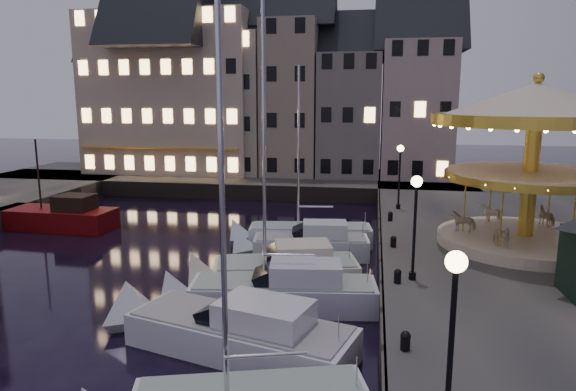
% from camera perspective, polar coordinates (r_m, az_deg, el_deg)
% --- Properties ---
extents(ground, '(160.00, 160.00, 0.00)m').
position_cam_1_polar(ground, '(21.48, -6.34, -12.31)').
color(ground, black).
rests_on(ground, ground).
extents(quay_east, '(16.00, 56.00, 1.30)m').
position_cam_1_polar(quay_east, '(27.48, 27.24, -6.84)').
color(quay_east, '#474442').
rests_on(quay_east, ground).
extents(quay_north, '(44.00, 12.00, 1.30)m').
position_cam_1_polar(quay_north, '(49.50, -6.43, 1.66)').
color(quay_north, '#474442').
rests_on(quay_north, ground).
extents(quaywall_e, '(0.15, 44.00, 1.30)m').
position_cam_1_polar(quaywall_e, '(26.15, 10.19, -6.65)').
color(quaywall_e, '#47423A').
rests_on(quaywall_e, ground).
extents(quaywall_n, '(48.00, 0.15, 1.30)m').
position_cam_1_polar(quaywall_n, '(43.27, -6.06, 0.37)').
color(quaywall_n, '#47423A').
rests_on(quaywall_n, ground).
extents(streetlamp_a, '(0.44, 0.44, 4.17)m').
position_cam_1_polar(streetlamp_a, '(11.01, 17.82, -13.14)').
color(streetlamp_a, black).
rests_on(streetlamp_a, quay_east).
extents(streetlamp_b, '(0.44, 0.44, 4.17)m').
position_cam_1_polar(streetlamp_b, '(20.51, 13.96, -1.88)').
color(streetlamp_b, black).
rests_on(streetlamp_b, quay_east).
extents(streetlamp_c, '(0.44, 0.44, 4.17)m').
position_cam_1_polar(streetlamp_c, '(33.80, 12.31, 3.06)').
color(streetlamp_c, black).
rests_on(streetlamp_c, quay_east).
extents(bollard_a, '(0.30, 0.30, 0.57)m').
position_cam_1_polar(bollard_a, '(15.57, 12.92, -15.37)').
color(bollard_a, black).
rests_on(bollard_a, quay_east).
extents(bollard_b, '(0.30, 0.30, 0.57)m').
position_cam_1_polar(bollard_b, '(20.65, 12.08, -8.68)').
color(bollard_b, black).
rests_on(bollard_b, quay_east).
extents(bollard_c, '(0.30, 0.30, 0.57)m').
position_cam_1_polar(bollard_c, '(25.42, 11.63, -4.97)').
color(bollard_c, black).
rests_on(bollard_c, quay_east).
extents(bollard_d, '(0.30, 0.30, 0.57)m').
position_cam_1_polar(bollard_d, '(30.75, 11.30, -2.23)').
color(bollard_d, black).
rests_on(bollard_d, quay_east).
extents(townhouse_na, '(5.50, 8.00, 12.80)m').
position_cam_1_polar(townhouse_na, '(55.02, -17.76, 9.59)').
color(townhouse_na, gray).
rests_on(townhouse_na, quay_north).
extents(townhouse_nb, '(6.16, 8.00, 13.80)m').
position_cam_1_polar(townhouse_nb, '(52.76, -12.43, 10.36)').
color(townhouse_nb, tan).
rests_on(townhouse_nb, quay_north).
extents(townhouse_nc, '(6.82, 8.00, 14.80)m').
position_cam_1_polar(townhouse_nc, '(50.82, -6.00, 11.11)').
color(townhouse_nc, '#A8A08A').
rests_on(townhouse_nc, quay_north).
extents(townhouse_nd, '(5.50, 8.00, 15.80)m').
position_cam_1_polar(townhouse_nd, '(49.61, 0.54, 11.75)').
color(townhouse_nd, gray).
rests_on(townhouse_nd, quay_north).
extents(townhouse_ne, '(6.16, 8.00, 12.80)m').
position_cam_1_polar(townhouse_ne, '(49.04, 6.94, 9.93)').
color(townhouse_ne, slate).
rests_on(townhouse_ne, quay_north).
extents(townhouse_nf, '(6.82, 8.00, 13.80)m').
position_cam_1_polar(townhouse_nf, '(49.12, 14.13, 10.28)').
color(townhouse_nf, '#AD9791').
rests_on(townhouse_nf, quay_north).
extents(hotel_corner, '(17.60, 9.00, 16.80)m').
position_cam_1_polar(hotel_corner, '(52.76, -12.45, 11.99)').
color(hotel_corner, beige).
rests_on(hotel_corner, quay_north).
extents(motorboat_b, '(8.81, 4.77, 2.15)m').
position_cam_1_polar(motorboat_b, '(17.98, -6.48, -14.82)').
color(motorboat_b, silver).
rests_on(motorboat_b, ground).
extents(motorboat_c, '(8.57, 3.16, 11.32)m').
position_cam_1_polar(motorboat_c, '(21.08, -1.63, -10.71)').
color(motorboat_c, silver).
rests_on(motorboat_c, ground).
extents(motorboat_d, '(7.61, 4.15, 2.15)m').
position_cam_1_polar(motorboat_d, '(23.58, -1.25, -8.44)').
color(motorboat_d, beige).
rests_on(motorboat_d, ground).
extents(motorboat_e, '(7.18, 2.82, 2.15)m').
position_cam_1_polar(motorboat_e, '(27.57, 1.70, -5.60)').
color(motorboat_e, silver).
rests_on(motorboat_e, ground).
extents(motorboat_f, '(8.13, 3.02, 10.73)m').
position_cam_1_polar(motorboat_f, '(29.92, 1.38, -4.50)').
color(motorboat_f, silver).
rests_on(motorboat_f, ground).
extents(red_fishing_boat, '(7.86, 3.01, 6.03)m').
position_cam_1_polar(red_fishing_boat, '(36.81, -24.19, -2.28)').
color(red_fishing_boat, '#67080B').
rests_on(red_fishing_boat, ground).
extents(carousel, '(9.46, 9.46, 8.28)m').
position_cam_1_polar(carousel, '(26.92, 25.68, 6.20)').
color(carousel, beige).
rests_on(carousel, quay_east).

